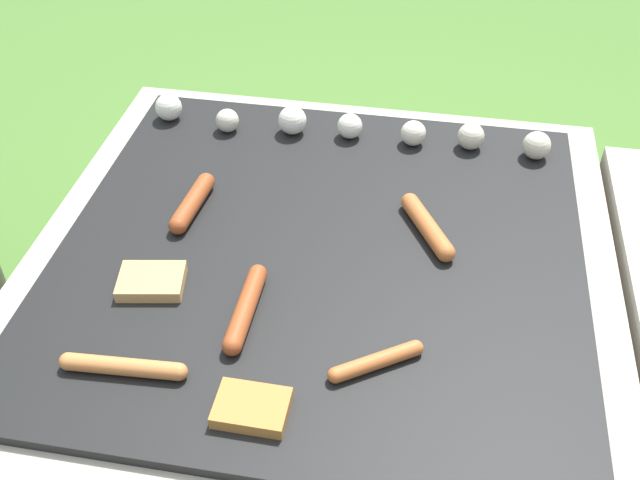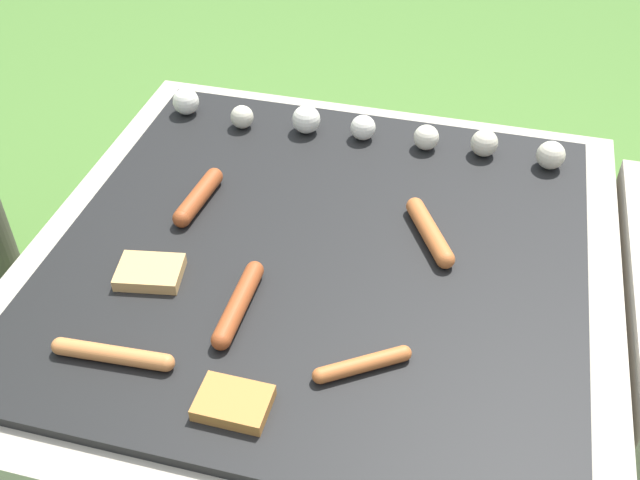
# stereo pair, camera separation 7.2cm
# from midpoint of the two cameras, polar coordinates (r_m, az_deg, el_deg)

# --- Properties ---
(ground_plane) EXTENTS (14.00, 14.00, 0.00)m
(ground_plane) POSITION_cam_midpoint_polar(r_m,az_deg,el_deg) (1.54, -1.37, -11.79)
(ground_plane) COLOR #47702D
(grill) EXTENTS (0.98, 0.98, 0.40)m
(grill) POSITION_cam_midpoint_polar(r_m,az_deg,el_deg) (1.38, -1.50, -6.90)
(grill) COLOR #A89E8C
(grill) RESTS_ON ground_plane
(sausage_front_center) EXTENTS (0.13, 0.09, 0.02)m
(sausage_front_center) POSITION_cam_midpoint_polar(r_m,az_deg,el_deg) (1.06, 2.35, -9.28)
(sausage_front_center) COLOR #B7602D
(sausage_front_center) RESTS_ON grill
(sausage_back_right) EXTENTS (0.18, 0.03, 0.03)m
(sausage_back_right) POSITION_cam_midpoint_polar(r_m,az_deg,el_deg) (1.10, -16.62, -9.28)
(sausage_back_right) COLOR #C6753D
(sausage_back_right) RESTS_ON grill
(sausage_back_left) EXTENTS (0.03, 0.18, 0.03)m
(sausage_back_left) POSITION_cam_midpoint_polar(r_m,az_deg,el_deg) (1.13, -7.51, -5.21)
(sausage_back_left) COLOR #93421E
(sausage_back_left) RESTS_ON grill
(sausage_mid_left) EXTENTS (0.04, 0.16, 0.03)m
(sausage_mid_left) POSITION_cam_midpoint_polar(r_m,az_deg,el_deg) (1.34, -11.21, 2.80)
(sausage_mid_left) COLOR #93421E
(sausage_mid_left) RESTS_ON grill
(sausage_mid_right) EXTENTS (0.10, 0.15, 0.03)m
(sausage_mid_right) POSITION_cam_midpoint_polar(r_m,az_deg,el_deg) (1.27, 6.57, 1.00)
(sausage_mid_right) COLOR #B7602D
(sausage_mid_right) RESTS_ON grill
(bread_slice_center) EXTENTS (0.11, 0.09, 0.02)m
(bread_slice_center) POSITION_cam_midpoint_polar(r_m,az_deg,el_deg) (1.21, -14.39, -3.11)
(bread_slice_center) COLOR tan
(bread_slice_center) RESTS_ON grill
(bread_slice_right) EXTENTS (0.10, 0.07, 0.02)m
(bread_slice_right) POSITION_cam_midpoint_polar(r_m,az_deg,el_deg) (1.02, -7.28, -12.63)
(bread_slice_right) COLOR #B27033
(bread_slice_right) RESTS_ON grill
(mushroom_row) EXTENTS (0.79, 0.07, 0.06)m
(mushroom_row) POSITION_cam_midpoint_polar(r_m,az_deg,el_deg) (1.49, 0.77, 8.62)
(mushroom_row) COLOR silver
(mushroom_row) RESTS_ON grill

